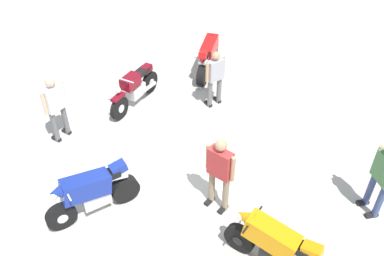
{
  "coord_description": "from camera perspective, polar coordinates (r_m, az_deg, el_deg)",
  "views": [
    {
      "loc": [
        -5.59,
        4.05,
        6.62
      ],
      "look_at": [
        0.35,
        -0.33,
        0.75
      ],
      "focal_mm": 38.58,
      "sensor_mm": 36.0,
      "label": 1
    }
  ],
  "objects": [
    {
      "name": "motorcycle_blue_sportbike",
      "position": [
        8.43,
        -13.73,
        -8.62
      ],
      "size": [
        0.7,
        1.96,
        1.14
      ],
      "rotation": [
        0.0,
        0.0,
        1.5
      ],
      "color": "black",
      "rests_on": "ground"
    },
    {
      "name": "person_in_white_shirt",
      "position": [
        10.26,
        -18.37,
        3.12
      ],
      "size": [
        0.45,
        0.65,
        1.74
      ],
      "rotation": [
        0.0,
        0.0,
        0.37
      ],
      "color": "#59595B",
      "rests_on": "ground"
    },
    {
      "name": "person_in_red_shirt",
      "position": [
        8.05,
        3.86,
        -5.75
      ],
      "size": [
        0.67,
        0.41,
        1.76
      ],
      "rotation": [
        0.0,
        0.0,
        1.83
      ],
      "color": "gray",
      "rests_on": "ground"
    },
    {
      "name": "person_in_green_shirt",
      "position": [
        8.75,
        24.89,
        -5.91
      ],
      "size": [
        0.64,
        0.46,
        1.74
      ],
      "rotation": [
        0.0,
        0.0,
        1.15
      ],
      "color": "#384772",
      "rests_on": "ground"
    },
    {
      "name": "person_in_gray_shirt",
      "position": [
        11.01,
        3.21,
        7.24
      ],
      "size": [
        0.3,
        0.63,
        1.63
      ],
      "rotation": [
        0.0,
        0.0,
        0.0
      ],
      "color": "#59595B",
      "rests_on": "ground"
    },
    {
      "name": "motorcycle_orange_sportbike",
      "position": [
        7.55,
        11.37,
        -15.64
      ],
      "size": [
        1.9,
        0.92,
        1.14
      ],
      "rotation": [
        0.0,
        0.0,
        0.34
      ],
      "color": "black",
      "rests_on": "ground"
    },
    {
      "name": "ground_plane",
      "position": [
        9.56,
        -0.36,
        -5.32
      ],
      "size": [
        40.0,
        40.0,
        0.0
      ],
      "primitive_type": "plane",
      "color": "#B7B2A8"
    },
    {
      "name": "motorcycle_red_sportbike",
      "position": [
        12.63,
        2.27,
        9.96
      ],
      "size": [
        1.34,
        1.66,
        1.14
      ],
      "rotation": [
        0.0,
        0.0,
        5.37
      ],
      "color": "black",
      "rests_on": "ground"
    },
    {
      "name": "motorcycle_maroon_cruiser",
      "position": [
        11.32,
        -7.88,
        5.48
      ],
      "size": [
        1.03,
        1.94,
        1.09
      ],
      "rotation": [
        0.0,
        0.0,
        2.01
      ],
      "color": "black",
      "rests_on": "ground"
    }
  ]
}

